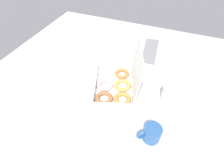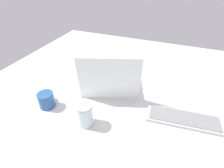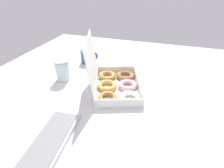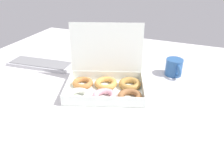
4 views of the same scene
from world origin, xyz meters
The scene contains 5 objects.
ground_plane centered at (0.00, 0.00, -1.00)cm, with size 180.00×180.00×2.00cm, color silver.
donut_box centered at (2.61, 4.42, 3.56)cm, with size 42.94×37.85×29.27cm.
keyboard centered at (-44.97, 16.43, 1.06)cm, with size 39.65×16.47×2.20cm.
coffee_mug centered at (29.99, 33.47, 4.65)cm, with size 9.48×11.93×9.06cm.
glass_jar centered at (2.43, 37.49, 6.39)cm, with size 8.65×8.65×12.68cm.
Camera 1 is at (77.95, 31.20, 84.37)cm, focal length 28.00 mm.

